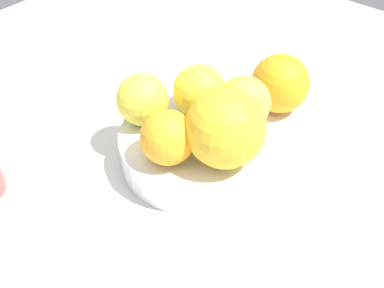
% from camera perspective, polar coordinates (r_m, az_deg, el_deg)
% --- Properties ---
extents(ground_plane, '(1.10, 1.10, 0.02)m').
position_cam_1_polar(ground_plane, '(0.55, 0.00, -2.78)').
color(ground_plane, silver).
extents(fruit_bowl, '(0.18, 0.18, 0.04)m').
position_cam_1_polar(fruit_bowl, '(0.53, 0.00, -0.44)').
color(fruit_bowl, white).
rests_on(fruit_bowl, ground_plane).
extents(orange_in_bowl_0, '(0.07, 0.07, 0.07)m').
position_cam_1_polar(orange_in_bowl_0, '(0.52, 1.01, 6.99)').
color(orange_in_bowl_0, yellow).
rests_on(orange_in_bowl_0, fruit_bowl).
extents(orange_in_bowl_1, '(0.06, 0.06, 0.06)m').
position_cam_1_polar(orange_in_bowl_1, '(0.51, -6.58, 5.87)').
color(orange_in_bowl_1, yellow).
rests_on(orange_in_bowl_1, fruit_bowl).
extents(orange_in_bowl_2, '(0.06, 0.06, 0.06)m').
position_cam_1_polar(orange_in_bowl_2, '(0.46, -3.23, 0.85)').
color(orange_in_bowl_2, '#F9A823').
rests_on(orange_in_bowl_2, fruit_bowl).
extents(orange_in_bowl_3, '(0.09, 0.09, 0.09)m').
position_cam_1_polar(orange_in_bowl_3, '(0.45, 4.43, 2.08)').
color(orange_in_bowl_3, yellow).
rests_on(orange_in_bowl_3, fruit_bowl).
extents(orange_in_bowl_4, '(0.06, 0.06, 0.06)m').
position_cam_1_polar(orange_in_bowl_4, '(0.51, 6.86, 5.48)').
color(orange_in_bowl_4, yellow).
rests_on(orange_in_bowl_4, fruit_bowl).
extents(orange_loose_0, '(0.08, 0.08, 0.08)m').
position_cam_1_polar(orange_loose_0, '(0.61, 11.59, 7.84)').
color(orange_loose_0, orange).
rests_on(orange_loose_0, ground_plane).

